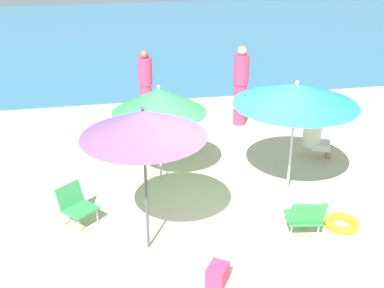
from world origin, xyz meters
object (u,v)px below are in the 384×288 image
(umbrella_teal, at_px, (296,94))
(person_c, at_px, (315,135))
(swim_ring, at_px, (342,223))
(beach_chair_c, at_px, (76,203))
(umbrella_green, at_px, (159,101))
(beach_bag, at_px, (217,275))
(beach_chair_d, at_px, (305,216))
(beach_chair_b, at_px, (181,136))
(person_b, at_px, (146,83))
(umbrella_purple, at_px, (143,124))
(person_a, at_px, (241,86))
(beach_chair_a, at_px, (107,145))

(umbrella_teal, distance_m, person_c, 1.97)
(person_c, relative_size, swim_ring, 1.81)
(beach_chair_c, xyz_separation_m, swim_ring, (3.95, -0.90, -0.27))
(umbrella_green, distance_m, beach_bag, 3.19)
(umbrella_green, xyz_separation_m, beach_chair_d, (1.82, -2.11, -1.14))
(umbrella_green, height_order, beach_chair_b, umbrella_green)
(person_b, bearing_deg, umbrella_purple, -57.51)
(umbrella_teal, height_order, umbrella_purple, umbrella_purple)
(beach_chair_c, distance_m, person_c, 4.71)
(person_b, bearing_deg, beach_bag, -49.31)
(beach_chair_c, bearing_deg, person_a, 92.64)
(umbrella_green, height_order, beach_bag, umbrella_green)
(umbrella_teal, bearing_deg, beach_chair_b, 126.80)
(umbrella_teal, height_order, beach_chair_a, umbrella_teal)
(person_c, xyz_separation_m, beach_bag, (-2.70, -3.22, -0.34))
(umbrella_teal, height_order, person_a, umbrella_teal)
(umbrella_green, height_order, person_c, umbrella_green)
(beach_chair_b, height_order, person_c, person_c)
(umbrella_purple, bearing_deg, beach_chair_d, -4.78)
(beach_chair_d, height_order, swim_ring, beach_chair_d)
(umbrella_teal, distance_m, beach_chair_b, 2.91)
(beach_chair_b, distance_m, beach_chair_c, 3.05)
(beach_chair_b, relative_size, beach_bag, 2.24)
(person_b, bearing_deg, beach_chair_b, -38.51)
(umbrella_teal, bearing_deg, umbrella_purple, -155.87)
(umbrella_green, bearing_deg, person_b, 88.36)
(person_b, height_order, swim_ring, person_b)
(umbrella_purple, xyz_separation_m, swim_ring, (2.94, -0.05, -1.84))
(umbrella_purple, distance_m, person_a, 5.02)
(umbrella_green, xyz_separation_m, beach_chair_c, (-1.45, -1.07, -1.18))
(beach_chair_b, bearing_deg, umbrella_teal, 53.64)
(umbrella_teal, xyz_separation_m, umbrella_purple, (-2.52, -1.13, 0.16))
(beach_chair_c, bearing_deg, swim_ring, 36.34)
(beach_chair_c, bearing_deg, umbrella_teal, 53.68)
(beach_chair_a, relative_size, swim_ring, 1.33)
(person_c, bearing_deg, person_a, 136.50)
(beach_chair_d, bearing_deg, beach_bag, 126.05)
(person_a, bearing_deg, person_b, -114.16)
(beach_chair_d, bearing_deg, umbrella_purple, 94.55)
(person_b, bearing_deg, swim_ring, -26.97)
(beach_chair_b, bearing_deg, person_b, -150.05)
(beach_bag, bearing_deg, person_a, 71.15)
(beach_chair_a, relative_size, person_c, 0.73)
(beach_chair_d, xyz_separation_m, person_b, (-1.73, 5.38, 0.42))
(umbrella_teal, bearing_deg, person_c, 50.41)
(beach_chair_d, bearing_deg, umbrella_teal, -1.72)
(umbrella_green, xyz_separation_m, swim_ring, (2.50, -1.97, -1.45))
(umbrella_teal, height_order, beach_chair_b, umbrella_teal)
(umbrella_green, bearing_deg, person_a, 47.45)
(person_b, distance_m, beach_bag, 6.16)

